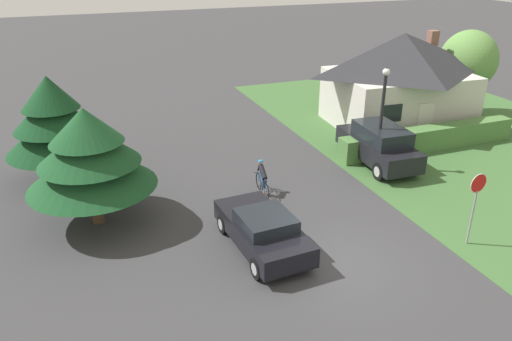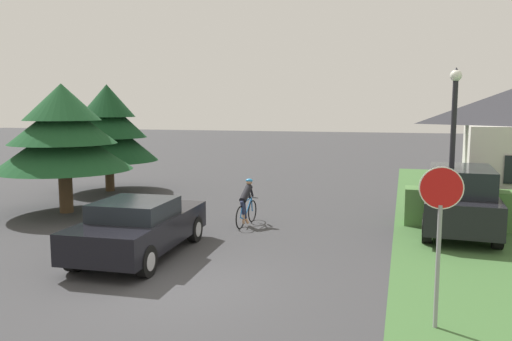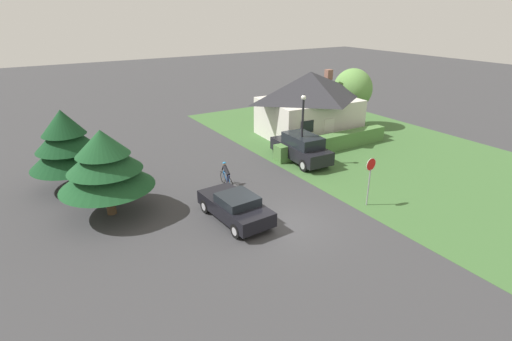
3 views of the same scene
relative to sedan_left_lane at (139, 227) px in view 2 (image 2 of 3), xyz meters
The scene contains 8 objects.
ground_plane 2.50m from the sedan_left_lane, 42.61° to the right, with size 140.00×140.00×0.00m, color #38383A.
sedan_left_lane is the anchor object (origin of this frame).
cyclist 4.12m from the sedan_left_lane, 68.44° to the left, with size 0.44×1.72×1.43m.
parked_suv_right 9.08m from the sedan_left_lane, 31.80° to the left, with size 2.17×4.95×1.91m.
stop_sign 7.15m from the sedan_left_lane, 18.69° to the right, with size 0.68×0.07×2.66m.
street_lamp 8.87m from the sedan_left_lane, 30.62° to the left, with size 0.32×0.32×4.70m.
conifer_tall_near 6.67m from the sedan_left_lane, 142.56° to the left, with size 4.59×4.59×4.42m.
conifer_tall_far 10.54m from the sedan_left_lane, 126.66° to the left, with size 4.21×4.21×4.61m.
Camera 2 is at (4.33, -8.94, 3.55)m, focal length 35.00 mm.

